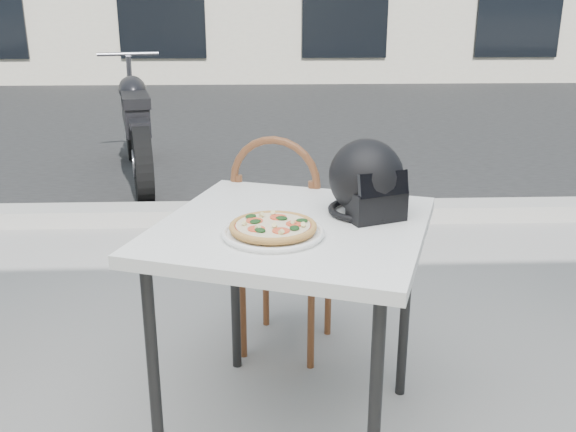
{
  "coord_description": "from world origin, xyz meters",
  "views": [
    {
      "loc": [
        0.13,
        -1.48,
        1.55
      ],
      "look_at": [
        0.21,
        0.49,
        0.88
      ],
      "focal_mm": 40.0,
      "sensor_mm": 36.0,
      "label": 1
    }
  ],
  "objects_px": {
    "motorcycle": "(136,127)",
    "cafe_chair_main": "(282,236)",
    "plate": "(273,233)",
    "helmet": "(367,182)",
    "cafe_table_main": "(292,244)",
    "pizza": "(273,226)"
  },
  "relations": [
    {
      "from": "motorcycle",
      "to": "cafe_chair_main",
      "type": "bearing_deg",
      "value": -82.16
    },
    {
      "from": "helmet",
      "to": "cafe_table_main",
      "type": "bearing_deg",
      "value": 177.74
    },
    {
      "from": "motorcycle",
      "to": "pizza",
      "type": "bearing_deg",
      "value": -86.43
    },
    {
      "from": "pizza",
      "to": "helmet",
      "type": "relative_size",
      "value": 0.95
    },
    {
      "from": "plate",
      "to": "pizza",
      "type": "bearing_deg",
      "value": 63.18
    },
    {
      "from": "plate",
      "to": "cafe_table_main",
      "type": "bearing_deg",
      "value": 61.2
    },
    {
      "from": "helmet",
      "to": "cafe_chair_main",
      "type": "distance_m",
      "value": 0.67
    },
    {
      "from": "cafe_chair_main",
      "to": "helmet",
      "type": "bearing_deg",
      "value": 139.79
    },
    {
      "from": "helmet",
      "to": "plate",
      "type": "bearing_deg",
      "value": -168.23
    },
    {
      "from": "cafe_table_main",
      "to": "helmet",
      "type": "height_order",
      "value": "helmet"
    },
    {
      "from": "motorcycle",
      "to": "helmet",
      "type": "bearing_deg",
      "value": -80.85
    },
    {
      "from": "plate",
      "to": "helmet",
      "type": "relative_size",
      "value": 1.01
    },
    {
      "from": "pizza",
      "to": "helmet",
      "type": "bearing_deg",
      "value": 32.06
    },
    {
      "from": "plate",
      "to": "helmet",
      "type": "bearing_deg",
      "value": 32.08
    },
    {
      "from": "helmet",
      "to": "cafe_chair_main",
      "type": "height_order",
      "value": "helmet"
    },
    {
      "from": "pizza",
      "to": "helmet",
      "type": "distance_m",
      "value": 0.4
    },
    {
      "from": "plate",
      "to": "helmet",
      "type": "distance_m",
      "value": 0.41
    },
    {
      "from": "cafe_table_main",
      "to": "pizza",
      "type": "relative_size",
      "value": 3.4
    },
    {
      "from": "cafe_table_main",
      "to": "helmet",
      "type": "relative_size",
      "value": 3.25
    },
    {
      "from": "pizza",
      "to": "motorcycle",
      "type": "xyz_separation_m",
      "value": [
        -1.16,
        3.8,
        -0.39
      ]
    },
    {
      "from": "helmet",
      "to": "cafe_chair_main",
      "type": "xyz_separation_m",
      "value": [
        -0.28,
        0.48,
        -0.38
      ]
    },
    {
      "from": "pizza",
      "to": "cafe_chair_main",
      "type": "distance_m",
      "value": 0.75
    }
  ]
}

